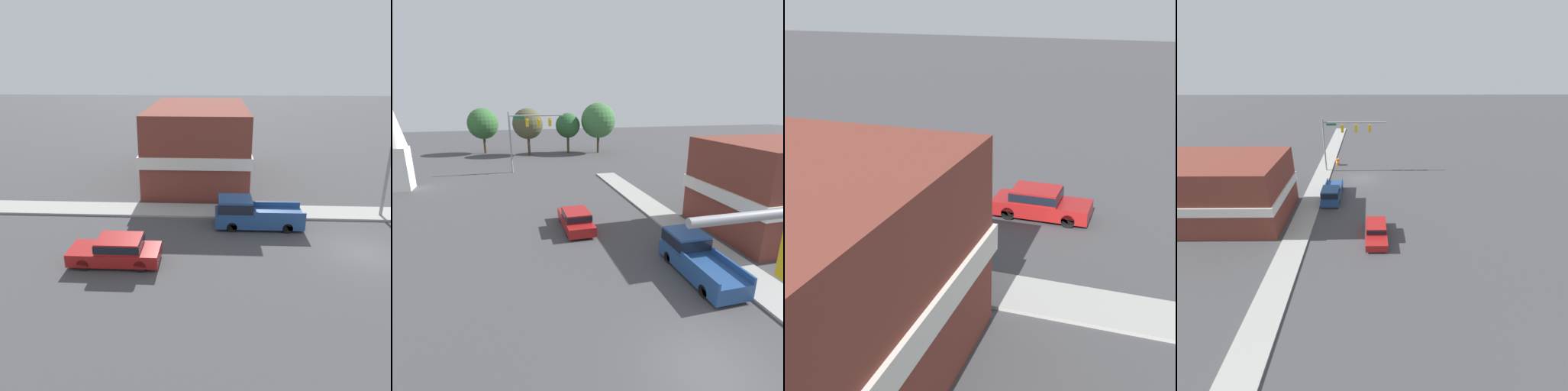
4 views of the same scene
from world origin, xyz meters
TOP-DOWN VIEW (x-y plane):
  - ground_plane at (0.00, 0.00)m, footprint 200.00×200.00m
  - far_signal_assembly at (-3.61, 34.16)m, footprint 7.21×0.49m
  - car_lead at (-1.80, 13.58)m, footprint 1.94×4.77m
  - pickup_truck_parked at (3.29, 6.15)m, footprint 2.02×5.60m
  - church_steeple at (-17.63, 28.56)m, footprint 2.43×2.43m
  - backdrop_tree_left_far at (-10.37, 51.57)m, footprint 5.40×5.40m
  - backdrop_tree_left_mid at (-2.72, 47.82)m, footprint 5.22×5.22m
  - backdrop_tree_center at (4.44, 48.52)m, footprint 4.40×4.40m
  - backdrop_tree_right_mid at (9.83, 47.24)m, footprint 6.21×6.21m

SIDE VIEW (x-z plane):
  - ground_plane at x=0.00m, z-range 0.00..0.00m
  - car_lead at x=-1.80m, z-range 0.03..1.50m
  - pickup_truck_parked at x=3.29m, z-range -0.02..1.92m
  - backdrop_tree_center at x=4.44m, z-range 1.34..8.47m
  - church_steeple at x=-17.63m, z-range 0.23..10.29m
  - backdrop_tree_left_far at x=-10.37m, z-range 1.28..9.28m
  - backdrop_tree_left_mid at x=-2.72m, z-range 1.38..9.39m
  - far_signal_assembly at x=-3.61m, z-range 1.85..9.69m
  - backdrop_tree_right_mid at x=9.83m, z-range 1.34..10.23m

